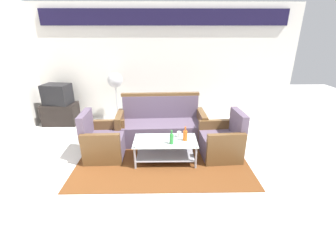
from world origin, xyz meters
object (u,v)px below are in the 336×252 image
cup (179,134)px  television (57,94)px  pedestal_fan (115,83)px  couch (161,126)px  coffee_table (165,147)px  armchair_left (103,142)px  bottle_orange (185,135)px  armchair_right (222,142)px  bottle_green (172,139)px  tv_stand (61,114)px

cup → television: television is taller
cup → pedestal_fan: pedestal_fan is taller
couch → coffee_table: couch is taller
armchair_left → coffee_table: bearing=78.0°
couch → bottle_orange: couch is taller
armchair_right → pedestal_fan: 2.92m
couch → bottle_orange: size_ratio=7.12×
couch → coffee_table: 0.87m
bottle_green → television: 3.38m
television → pedestal_fan: size_ratio=0.52×
bottle_orange → pedestal_fan: pedestal_fan is taller
coffee_table → bottle_green: (0.11, -0.13, 0.23)m
couch → pedestal_fan: pedestal_fan is taller
bottle_green → pedestal_fan: size_ratio=0.19×
couch → television: (-2.51, 1.02, 0.44)m
armchair_right → television: (-3.64, 1.70, 0.47)m
bottle_orange → cup: (-0.09, 0.15, -0.05)m
bottle_orange → tv_stand: 3.50m
armchair_left → pedestal_fan: bearing=179.6°
armchair_left → pedestal_fan: pedestal_fan is taller
pedestal_fan → bottle_green: bearing=-57.9°
coffee_table → television: 3.24m
cup → tv_stand: tv_stand is taller
armchair_left → bottle_orange: armchair_left is taller
bottle_orange → armchair_left: bearing=171.9°
coffee_table → pedestal_fan: 2.38m
bottle_green → armchair_right: bearing=18.3°
television → pedestal_fan: (1.41, 0.05, 0.25)m
couch → pedestal_fan: 1.68m
armchair_left → bottle_orange: (1.48, -0.21, 0.22)m
television → pedestal_fan: 1.43m
cup → television: bearing=148.5°
armchair_right → bottle_orange: (-0.70, -0.19, 0.22)m
couch → tv_stand: 2.71m
cup → television: (-2.84, 1.74, 0.30)m
couch → armchair_right: bearing=146.1°
armchair_right → cup: bearing=88.5°
pedestal_fan → coffee_table: bearing=-58.4°
cup → armchair_right: bearing=2.7°
cup → pedestal_fan: size_ratio=0.08×
tv_stand → bottle_green: bearing=-36.7°
couch → armchair_right: 1.32m
pedestal_fan → armchair_right: bearing=-38.2°
armchair_left → television: (-1.45, 1.68, 0.47)m
television → tv_stand: bearing=90.0°
bottle_green → pedestal_fan: 2.48m
tv_stand → couch: bearing=-21.9°
armchair_left → couch: bearing=120.1°
coffee_table → bottle_orange: size_ratio=4.28×
tv_stand → cup: bearing=-31.4°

